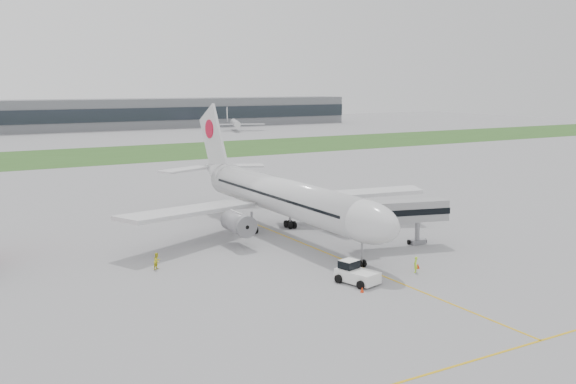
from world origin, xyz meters
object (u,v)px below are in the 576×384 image
pushback_tug (355,273)px  jet_bridge (395,212)px  airliner (278,194)px  ground_crew_near (415,265)px

pushback_tug → jet_bridge: bearing=21.0°
airliner → pushback_tug: bearing=-99.6°
jet_bridge → pushback_tug: bearing=-128.9°
airliner → ground_crew_near: size_ratio=29.16×
airliner → pushback_tug: (-4.09, -24.18, -4.60)m
airliner → ground_crew_near: airliner is taller
airliner → pushback_tug: 24.95m
airliner → pushback_tug: size_ratio=10.73×
jet_bridge → ground_crew_near: bearing=-102.8°
pushback_tug → ground_crew_near: 8.14m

